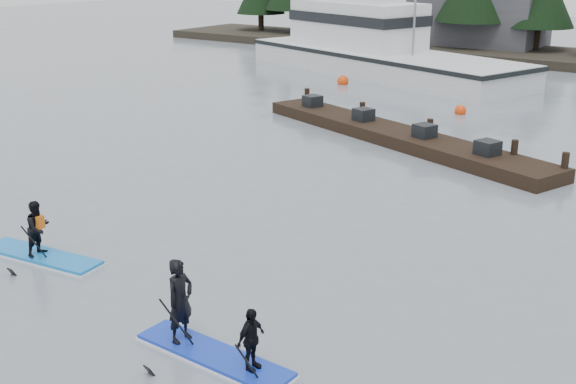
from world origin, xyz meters
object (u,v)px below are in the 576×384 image
Objects in this scene: fishing_boat_large at (375,59)px; paddleboard_duo at (208,328)px; floating_dock at (396,136)px; paddleboard_solo at (39,239)px.

paddleboard_duo is at bearing -48.64° from fishing_boat_large.
paddleboard_solo is (-1.82, -15.29, 0.26)m from floating_dock.
floating_dock is at bearing 75.91° from paddleboard_solo.
floating_dock is 4.32× the size of paddleboard_solo.
floating_dock is at bearing -40.63° from fishing_boat_large.
fishing_boat_large is at bearing 96.17° from paddleboard_solo.
fishing_boat_large reaches higher than paddleboard_duo.
floating_dock is (8.98, -14.61, -0.59)m from fishing_boat_large.
floating_dock is at bearing 106.70° from paddleboard_duo.
paddleboard_duo is at bearing -54.90° from floating_dock.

